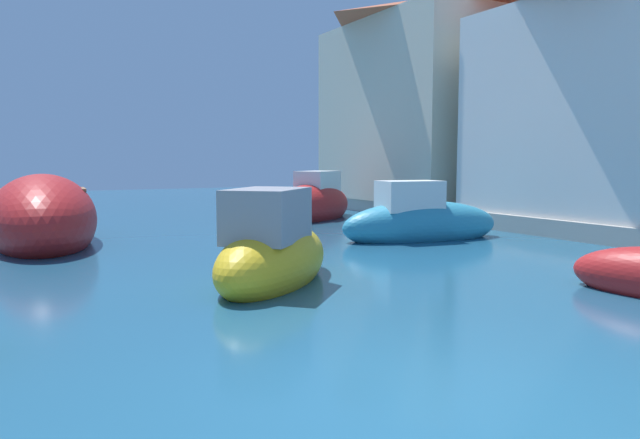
# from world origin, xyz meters

# --- Properties ---
(ground) EXTENTS (80.00, 80.00, 0.00)m
(ground) POSITION_xyz_m (0.00, 0.00, 0.00)
(ground) COLOR #1E5170
(moored_boat_0) EXTENTS (2.96, 6.39, 2.27)m
(moored_boat_0) POSITION_xyz_m (-2.10, 12.50, 0.63)
(moored_boat_0) COLOR #B21E1E
(moored_boat_0) RESTS_ON ground
(moored_boat_3) EXTENTS (3.64, 3.67, 1.92)m
(moored_boat_3) POSITION_xyz_m (0.99, 5.26, 0.51)
(moored_boat_3) COLOR gold
(moored_boat_3) RESTS_ON ground
(moored_boat_5) EXTENTS (4.88, 4.22, 2.08)m
(moored_boat_5) POSITION_xyz_m (6.91, 14.86, 0.53)
(moored_boat_5) COLOR #B21E1E
(moored_boat_5) RESTS_ON ground
(moored_boat_6) EXTENTS (4.71, 2.06, 1.86)m
(moored_boat_6) POSITION_xyz_m (6.73, 8.53, 0.46)
(moored_boat_6) COLOR teal
(moored_boat_6) RESTS_ON ground
(waterfront_building_annex) EXTENTS (6.55, 8.50, 8.31)m
(waterfront_building_annex) POSITION_xyz_m (13.00, 15.99, 4.71)
(waterfront_building_annex) COLOR beige
(waterfront_building_annex) RESTS_ON quay_promenade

